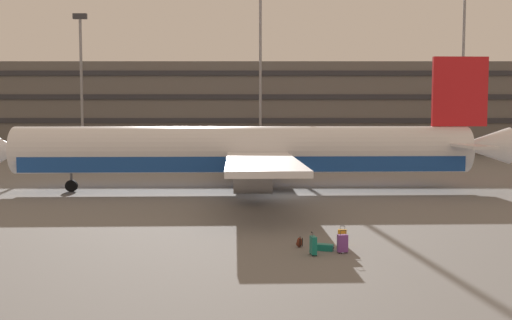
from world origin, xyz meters
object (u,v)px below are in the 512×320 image
Objects in this scene: suitcase_upright at (326,247)px; backpack_teal at (301,243)px; suitcase_silver at (315,245)px; airliner at (251,152)px; suitcase_purple at (344,243)px; suitcase_black at (344,238)px.

suitcase_upright is 1.24m from backpack_teal.
airliner is at bearing 98.04° from suitcase_silver.
backpack_teal is at bearing 149.96° from suitcase_upright.
suitcase_upright is 0.81× the size of suitcase_silver.
suitcase_purple reaches higher than suitcase_silver.
airliner is 19.75m from suitcase_black.
backpack_teal is (2.45, -19.23, -2.78)m from airliner.
backpack_teal is at bearing 108.04° from suitcase_silver.
suitcase_upright is at bearing -138.48° from suitcase_black.
suitcase_black is at bearing 82.31° from suitcase_purple.
suitcase_silver reaches higher than suitcase_black.
suitcase_purple is at bearing -31.35° from backpack_teal.
suitcase_black reaches higher than backpack_teal.
airliner is 19.58m from backpack_teal.
suitcase_silver is 1.56m from backpack_teal.
suitcase_upright is at bearing -79.95° from airliner.
suitcase_silver is at bearing -162.80° from suitcase_purple.
suitcase_silver is 1.98× the size of backpack_teal.
suitcase_black is 1.94m from backpack_teal.
suitcase_upright is at bearing -30.04° from backpack_teal.
backpack_teal is at bearing -175.88° from suitcase_black.
suitcase_purple is 1.03× the size of suitcase_silver.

